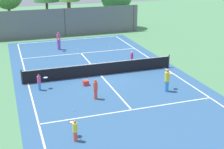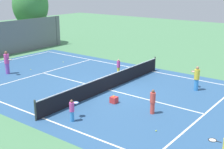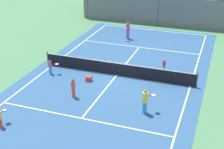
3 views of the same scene
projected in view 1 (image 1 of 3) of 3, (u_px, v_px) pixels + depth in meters
The scene contains 18 objects.
ground_plane at pixel (101, 75), 25.01m from camera, with size 80.00×80.00×0.00m, color #4C8456.
court_surface at pixel (101, 75), 25.01m from camera, with size 13.00×25.00×0.01m.
tennis_net at pixel (101, 69), 24.84m from camera, with size 11.90×0.10×1.10m.
perimeter_fence at pixel (65, 22), 36.91m from camera, with size 18.00×0.12×3.20m.
player_0 at pixel (132, 58), 27.22m from camera, with size 0.25×0.25×1.19m.
player_1 at pixel (59, 41), 31.62m from camera, with size 0.48×0.96×1.75m.
player_2 at pixel (39, 82), 22.03m from camera, with size 0.82×0.54×1.15m.
player_3 at pixel (167, 80), 21.75m from camera, with size 0.81×0.80×1.59m.
player_4 at pixel (96, 89), 20.59m from camera, with size 0.29×0.29×1.34m.
player_5 at pixel (75, 130), 15.89m from camera, with size 0.35×0.82×1.15m.
ball_crate at pixel (86, 83), 23.01m from camera, with size 0.37×0.38×0.43m.
tennis_ball_0 at pixel (48, 74), 25.25m from camera, with size 0.07×0.07×0.07m, color #CCE533.
tennis_ball_1 at pixel (74, 110), 19.25m from camera, with size 0.07×0.07×0.07m, color #CCE533.
tennis_ball_2 at pixel (78, 49), 32.03m from camera, with size 0.07×0.07×0.07m, color #CCE533.
tennis_ball_3 at pixel (98, 69), 26.24m from camera, with size 0.07×0.07×0.07m, color #CCE533.
tennis_ball_4 at pixel (206, 101), 20.51m from camera, with size 0.07×0.07×0.07m, color #CCE533.
tennis_ball_5 at pixel (140, 68), 26.54m from camera, with size 0.07×0.07×0.07m, color #CCE533.
tennis_ball_6 at pixel (110, 47), 32.80m from camera, with size 0.07×0.07×0.07m, color #CCE533.
Camera 1 is at (-6.75, -22.51, 8.62)m, focal length 51.69 mm.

